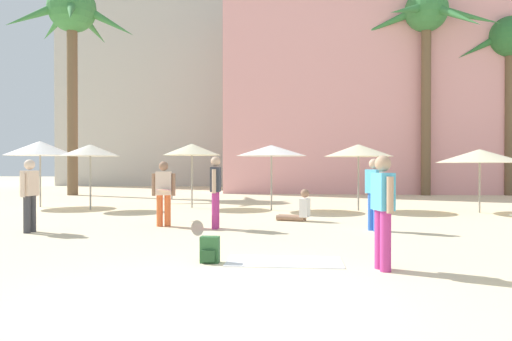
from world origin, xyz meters
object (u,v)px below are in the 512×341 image
at_px(palm_tree_far_left, 426,25).
at_px(cafe_umbrella_5, 358,150).
at_px(cafe_umbrella_3, 192,150).
at_px(person_near_right, 383,207).
at_px(palm_tree_center, 72,23).
at_px(cafe_umbrella_4, 40,148).
at_px(person_mid_right, 165,191).
at_px(cafe_umbrella_2, 271,151).
at_px(person_far_left, 299,210).
at_px(beach_towel, 284,261).
at_px(person_mid_left, 374,191).
at_px(cafe_umbrella_1, 480,156).
at_px(cafe_umbrella_0, 90,150).
at_px(backpack, 210,250).
at_px(person_far_right, 216,189).
at_px(palm_tree_left, 510,48).
at_px(person_near_left, 30,192).

distance_m(palm_tree_far_left, cafe_umbrella_5, 12.17).
relative_size(cafe_umbrella_3, person_near_right, 1.39).
bearing_deg(palm_tree_center, cafe_umbrella_4, -72.26).
height_order(cafe_umbrella_3, person_mid_right, cafe_umbrella_3).
height_order(cafe_umbrella_2, person_far_left, cafe_umbrella_2).
bearing_deg(palm_tree_center, beach_towel, -54.32).
bearing_deg(person_mid_left, cafe_umbrella_1, -162.55).
xyz_separation_m(palm_tree_far_left, cafe_umbrella_5, (-4.65, -8.89, -6.89)).
relative_size(beach_towel, person_far_left, 1.91).
height_order(palm_tree_center, cafe_umbrella_4, palm_tree_center).
height_order(cafe_umbrella_4, cafe_umbrella_5, cafe_umbrella_4).
height_order(palm_tree_center, person_mid_right, palm_tree_center).
distance_m(cafe_umbrella_2, person_near_right, 9.50).
bearing_deg(cafe_umbrella_0, cafe_umbrella_3, 17.78).
xyz_separation_m(cafe_umbrella_4, person_far_left, (9.71, -3.62, -1.90)).
height_order(cafe_umbrella_5, backpack, cafe_umbrella_5).
bearing_deg(person_far_right, cafe_umbrella_3, -72.70).
height_order(cafe_umbrella_0, cafe_umbrella_3, cafe_umbrella_3).
bearing_deg(cafe_umbrella_2, palm_tree_left, 37.89).
relative_size(palm_tree_center, beach_towel, 6.01).
distance_m(cafe_umbrella_3, person_near_left, 7.06).
xyz_separation_m(beach_towel, person_mid_right, (-3.20, 4.26, 0.90)).
xyz_separation_m(palm_tree_left, person_far_right, (-13.19, -14.29, -6.79)).
xyz_separation_m(palm_tree_far_left, cafe_umbrella_1, (-0.78, -9.37, -7.10)).
relative_size(cafe_umbrella_1, cafe_umbrella_4, 1.09).
distance_m(palm_tree_left, person_near_left, 24.16).
bearing_deg(palm_tree_left, person_far_right, -132.71).
xyz_separation_m(palm_tree_center, person_near_right, (13.17, -16.75, -8.23)).
bearing_deg(person_near_right, cafe_umbrella_5, 71.23).
bearing_deg(palm_tree_left, backpack, -124.53).
relative_size(palm_tree_far_left, person_near_left, 6.39).
distance_m(cafe_umbrella_1, person_mid_left, 6.29).
distance_m(beach_towel, person_mid_left, 4.40).
bearing_deg(cafe_umbrella_5, person_mid_left, -93.36).
xyz_separation_m(palm_tree_center, backpack, (10.51, -16.46, -8.96)).
bearing_deg(person_far_left, cafe_umbrella_2, -56.87).
bearing_deg(person_near_right, person_mid_right, 121.21).
relative_size(cafe_umbrella_0, person_near_right, 1.35).
distance_m(cafe_umbrella_0, person_near_right, 12.25).
bearing_deg(person_mid_right, person_mid_left, 73.49).
height_order(palm_tree_center, person_mid_left, palm_tree_center).
relative_size(cafe_umbrella_3, person_mid_left, 1.37).
xyz_separation_m(cafe_umbrella_0, backpack, (5.85, -8.44, -1.90)).
xyz_separation_m(cafe_umbrella_1, cafe_umbrella_5, (-3.87, 0.48, 0.21)).
bearing_deg(person_near_left, palm_tree_center, 116.77).
bearing_deg(person_far_left, palm_tree_far_left, -102.95).
height_order(cafe_umbrella_2, beach_towel, cafe_umbrella_2).
bearing_deg(cafe_umbrella_2, cafe_umbrella_5, 3.19).
height_order(cafe_umbrella_3, person_far_left, cafe_umbrella_3).
xyz_separation_m(backpack, person_near_right, (2.66, -0.29, 0.73)).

